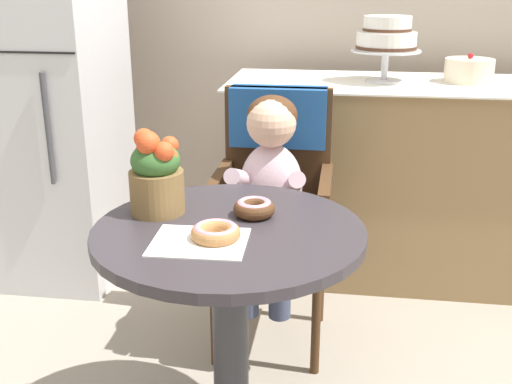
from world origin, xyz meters
The scene contains 11 objects.
cafe_table centered at (0.00, 0.00, 0.51)m, with size 0.72×0.72×0.72m.
wicker_chair centered at (0.04, 0.70, 0.64)m, with size 0.42×0.45×0.95m.
seated_child centered at (0.04, 0.55, 0.68)m, with size 0.27×0.32×0.73m.
paper_napkin centered at (-0.05, -0.11, 0.72)m, with size 0.23×0.20×0.00m, color white.
donut_front centered at (-0.02, -0.08, 0.74)m, with size 0.13×0.13×0.04m.
donut_mid centered at (0.05, 0.09, 0.74)m, with size 0.11×0.11×0.04m.
flower_vase centered at (-0.22, 0.09, 0.84)m, with size 0.15×0.16×0.24m.
display_counter centered at (0.55, 1.30, 0.45)m, with size 1.56×0.62×0.90m.
tiered_cake_stand centered at (0.45, 1.30, 1.09)m, with size 0.30×0.30×0.28m.
round_layer_cake centered at (0.81, 1.34, 0.95)m, with size 0.21×0.21×0.13m.
refrigerator centered at (-1.05, 1.10, 0.85)m, with size 0.64×0.63×1.70m.
Camera 1 is at (0.29, -1.49, 1.35)m, focal length 44.06 mm.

